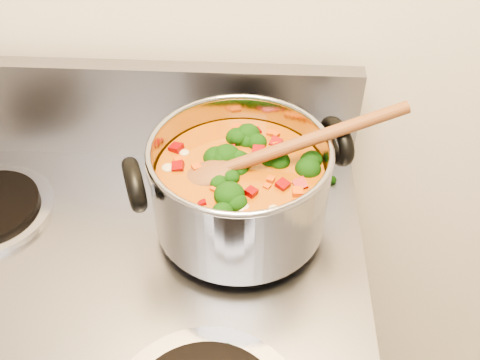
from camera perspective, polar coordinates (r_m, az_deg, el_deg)
name	(u,v)px	position (r m, az deg, el deg)	size (l,w,h in m)	color
stockpot	(240,186)	(0.71, -0.02, -0.65)	(0.30, 0.24, 0.14)	#A2A3AA
wooden_spoon	(257,158)	(0.68, 1.82, 2.39)	(0.30, 0.11, 0.10)	brown
cooktop_crumbs	(276,231)	(0.75, 3.85, -5.45)	(0.27, 0.31, 0.01)	black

